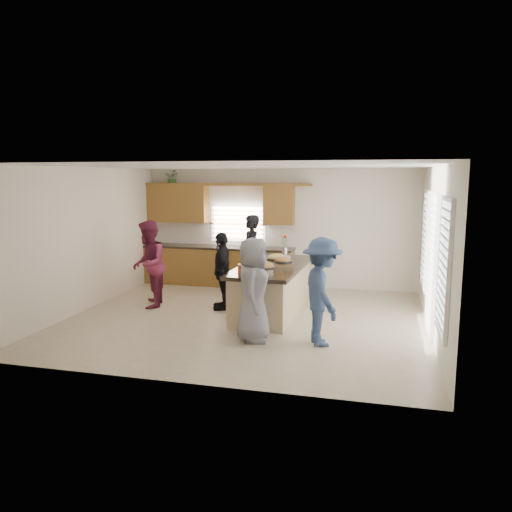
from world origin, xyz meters
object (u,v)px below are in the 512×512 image
(woman_left_front, at_px, (222,271))
(island, at_px, (272,290))
(woman_right_back, at_px, (322,292))
(woman_right_front, at_px, (253,290))
(woman_left_back, at_px, (251,255))
(woman_left_mid, at_px, (149,264))
(salad_bowl, at_px, (248,268))

(woman_left_front, bearing_deg, island, 68.58)
(woman_right_back, height_order, woman_right_front, woman_right_back)
(woman_left_back, relative_size, woman_right_front, 1.07)
(woman_left_mid, bearing_deg, salad_bowl, 52.99)
(island, height_order, woman_right_back, woman_right_back)
(woman_left_back, height_order, woman_right_back, woman_left_back)
(woman_left_mid, bearing_deg, woman_right_front, 40.70)
(woman_left_back, xyz_separation_m, woman_left_mid, (-1.71, -1.54, -0.01))
(woman_left_front, bearing_deg, woman_left_mid, -98.63)
(island, relative_size, woman_left_front, 1.77)
(woman_left_back, height_order, woman_right_front, woman_left_back)
(woman_left_front, xyz_separation_m, woman_right_back, (2.17, -1.66, 0.08))
(salad_bowl, relative_size, woman_right_back, 0.20)
(woman_left_front, height_order, woman_right_front, woman_right_front)
(woman_left_front, bearing_deg, woman_right_front, 14.88)
(salad_bowl, bearing_deg, woman_right_back, -26.67)
(salad_bowl, relative_size, woman_right_front, 0.21)
(salad_bowl, height_order, woman_left_front, woman_left_front)
(woman_left_mid, bearing_deg, woman_right_back, 49.67)
(salad_bowl, relative_size, woman_left_back, 0.19)
(salad_bowl, xyz_separation_m, woman_left_front, (-0.78, 0.97, -0.26))
(salad_bowl, distance_m, woman_left_mid, 2.38)
(island, bearing_deg, woman_right_back, -52.51)
(salad_bowl, distance_m, woman_left_front, 1.27)
(woman_left_back, height_order, woman_left_front, woman_left_back)
(woman_left_back, relative_size, woman_right_back, 1.05)
(salad_bowl, bearing_deg, woman_left_back, 103.47)
(woman_left_back, distance_m, woman_left_mid, 2.30)
(island, xyz_separation_m, woman_left_mid, (-2.51, -0.14, 0.43))
(island, bearing_deg, salad_bowl, -103.68)
(woman_left_mid, xyz_separation_m, woman_right_back, (3.65, -1.44, -0.03))
(island, bearing_deg, woman_left_mid, -174.93)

